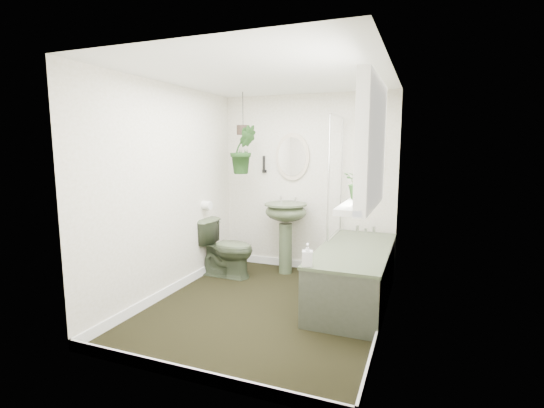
% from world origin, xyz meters
% --- Properties ---
extents(floor, '(2.30, 2.80, 0.02)m').
position_xyz_m(floor, '(0.00, 0.00, -0.01)').
color(floor, black).
rests_on(floor, ground).
extents(ceiling, '(2.30, 2.80, 0.02)m').
position_xyz_m(ceiling, '(0.00, 0.00, 2.31)').
color(ceiling, white).
rests_on(ceiling, ground).
extents(wall_back, '(2.30, 0.02, 2.30)m').
position_xyz_m(wall_back, '(0.00, 1.41, 1.15)').
color(wall_back, silver).
rests_on(wall_back, ground).
extents(wall_front, '(2.30, 0.02, 2.30)m').
position_xyz_m(wall_front, '(0.00, -1.41, 1.15)').
color(wall_front, silver).
rests_on(wall_front, ground).
extents(wall_left, '(0.02, 2.80, 2.30)m').
position_xyz_m(wall_left, '(-1.16, 0.00, 1.15)').
color(wall_left, silver).
rests_on(wall_left, ground).
extents(wall_right, '(0.02, 2.80, 2.30)m').
position_xyz_m(wall_right, '(1.16, 0.00, 1.15)').
color(wall_right, silver).
rests_on(wall_right, ground).
extents(skirting, '(2.30, 2.80, 0.10)m').
position_xyz_m(skirting, '(0.00, 0.00, 0.05)').
color(skirting, white).
rests_on(skirting, floor).
extents(bathtub, '(0.72, 1.72, 0.58)m').
position_xyz_m(bathtub, '(0.80, 0.50, 0.29)').
color(bathtub, '#3F4B33').
rests_on(bathtub, floor).
extents(bath_screen, '(0.04, 0.72, 1.40)m').
position_xyz_m(bath_screen, '(0.47, 0.99, 1.28)').
color(bath_screen, silver).
rests_on(bath_screen, bathtub).
extents(shower_box, '(0.20, 0.10, 0.35)m').
position_xyz_m(shower_box, '(0.80, 1.34, 1.55)').
color(shower_box, white).
rests_on(shower_box, wall_back).
extents(oval_mirror, '(0.46, 0.03, 0.62)m').
position_xyz_m(oval_mirror, '(-0.19, 1.37, 1.50)').
color(oval_mirror, '#C5B498').
rests_on(oval_mirror, wall_back).
extents(wall_sconce, '(0.04, 0.04, 0.22)m').
position_xyz_m(wall_sconce, '(-0.59, 1.36, 1.40)').
color(wall_sconce, black).
rests_on(wall_sconce, wall_back).
extents(toilet_roll_holder, '(0.11, 0.11, 0.11)m').
position_xyz_m(toilet_roll_holder, '(-1.10, 0.70, 0.90)').
color(toilet_roll_holder, white).
rests_on(toilet_roll_holder, wall_left).
extents(window_recess, '(0.08, 1.00, 0.90)m').
position_xyz_m(window_recess, '(1.09, -0.70, 1.65)').
color(window_recess, white).
rests_on(window_recess, wall_right).
extents(window_sill, '(0.18, 1.00, 0.04)m').
position_xyz_m(window_sill, '(1.02, -0.70, 1.23)').
color(window_sill, white).
rests_on(window_sill, wall_right).
extents(window_blinds, '(0.01, 0.86, 0.76)m').
position_xyz_m(window_blinds, '(1.04, -0.70, 1.65)').
color(window_blinds, white).
rests_on(window_blinds, wall_right).
extents(toilet, '(0.72, 0.42, 0.73)m').
position_xyz_m(toilet, '(-0.85, 0.74, 0.36)').
color(toilet, '#3F4B33').
rests_on(toilet, floor).
extents(pedestal_sink, '(0.61, 0.55, 0.92)m').
position_xyz_m(pedestal_sink, '(-0.19, 1.12, 0.46)').
color(pedestal_sink, '#3F4B33').
rests_on(pedestal_sink, floor).
extents(sill_plant, '(0.23, 0.20, 0.25)m').
position_xyz_m(sill_plant, '(1.01, -0.67, 1.38)').
color(sill_plant, black).
rests_on(sill_plant, window_sill).
extents(hanging_plant, '(0.43, 0.42, 0.61)m').
position_xyz_m(hanging_plant, '(-0.70, 0.95, 1.59)').
color(hanging_plant, black).
rests_on(hanging_plant, ceiling).
extents(soap_bottle, '(0.11, 0.12, 0.20)m').
position_xyz_m(soap_bottle, '(0.51, -0.29, 0.68)').
color(soap_bottle, '#322E2F').
rests_on(soap_bottle, bathtub).
extents(hanging_pot, '(0.16, 0.16, 0.12)m').
position_xyz_m(hanging_pot, '(-0.70, 0.95, 1.84)').
color(hanging_pot, black).
rests_on(hanging_pot, ceiling).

